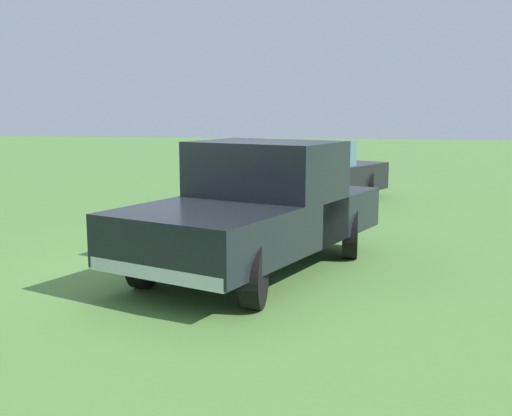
{
  "coord_description": "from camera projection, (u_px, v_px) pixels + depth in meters",
  "views": [
    {
      "loc": [
        -7.93,
        -2.24,
        2.26
      ],
      "look_at": [
        0.37,
        -0.76,
        0.9
      ],
      "focal_mm": 43.26,
      "sensor_mm": 36.0,
      "label": 1
    }
  ],
  "objects": [
    {
      "name": "ground_plane",
      "position": [
        197.0,
        275.0,
        8.46
      ],
      "size": [
        80.0,
        80.0,
        0.0
      ],
      "primitive_type": "plane",
      "color": "#54843D"
    },
    {
      "name": "pickup_truck",
      "position": [
        260.0,
        204.0,
        8.64
      ],
      "size": [
        4.81,
        3.41,
        1.81
      ],
      "rotation": [
        0.0,
        0.0,
        2.77
      ],
      "color": "black",
      "rests_on": "ground_plane"
    },
    {
      "name": "sedan_far",
      "position": [
        310.0,
        175.0,
        14.72
      ],
      "size": [
        4.93,
        3.76,
        1.5
      ],
      "rotation": [
        0.0,
        0.0,
        5.79
      ],
      "color": "black",
      "rests_on": "ground_plane"
    }
  ]
}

